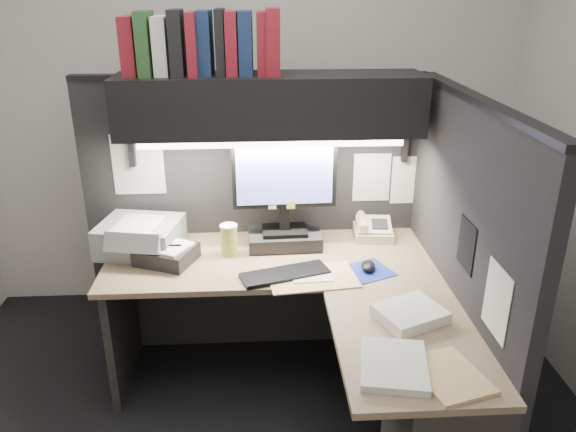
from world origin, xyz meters
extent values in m
cube|color=silver|center=(0.00, 1.50, 1.35)|extent=(3.50, 0.04, 2.70)
cube|color=black|center=(0.03, 0.93, 0.80)|extent=(1.90, 0.06, 1.60)
cube|color=black|center=(0.98, 0.18, 0.80)|extent=(0.06, 1.50, 1.60)
cube|color=#8A6E58|center=(0.10, 0.56, 0.71)|extent=(1.70, 0.68, 0.03)
cube|color=#8A6E58|center=(0.65, -0.21, 0.71)|extent=(0.60, 0.85, 0.03)
cube|color=#292624|center=(0.10, 0.86, 0.35)|extent=(1.61, 0.02, 0.70)
cube|color=#292624|center=(-0.70, 0.56, 0.35)|extent=(0.04, 0.61, 0.70)
cube|color=black|center=(0.12, 0.75, 1.50)|extent=(1.55, 0.34, 0.30)
cylinder|color=white|center=(0.12, 0.61, 1.33)|extent=(1.32, 0.04, 0.04)
cube|color=black|center=(0.19, 0.71, 0.77)|extent=(0.40, 0.25, 0.08)
cube|color=black|center=(0.19, 0.71, 0.89)|extent=(0.06, 0.05, 0.13)
cube|color=black|center=(0.19, 0.70, 1.14)|extent=(0.55, 0.05, 0.36)
cube|color=#7087F5|center=(0.19, 0.68, 1.14)|extent=(0.50, 0.02, 0.32)
cube|color=black|center=(0.18, 0.35, 0.74)|extent=(0.46, 0.27, 0.02)
cube|color=navy|center=(0.59, 0.37, 0.73)|extent=(0.30, 0.29, 0.00)
ellipsoid|color=black|center=(0.60, 0.38, 0.75)|extent=(0.09, 0.12, 0.04)
cube|color=beige|center=(0.70, 0.78, 0.77)|extent=(0.23, 0.24, 0.09)
cylinder|color=#B1BC4B|center=(-0.11, 0.61, 0.81)|extent=(0.10, 0.10, 0.16)
cube|color=#94989A|center=(-0.58, 0.69, 0.81)|extent=(0.47, 0.42, 0.16)
cube|color=black|center=(-0.43, 0.54, 0.77)|extent=(0.34, 0.32, 0.08)
cube|color=tan|center=(0.31, 0.32, 0.73)|extent=(0.46, 0.33, 0.01)
cube|color=white|center=(0.69, -0.07, 0.76)|extent=(0.33, 0.31, 0.05)
cube|color=white|center=(0.54, -0.40, 0.75)|extent=(0.30, 0.34, 0.03)
cube|color=tan|center=(0.73, -0.46, 0.74)|extent=(0.30, 0.34, 0.02)
cube|color=maroon|center=(-0.55, 0.77, 1.79)|extent=(0.07, 0.22, 0.28)
cube|color=#274F28|center=(-0.47, 0.74, 1.80)|extent=(0.06, 0.22, 0.30)
cube|color=silver|center=(-0.40, 0.76, 1.79)|extent=(0.07, 0.22, 0.27)
cube|color=black|center=(-0.32, 0.74, 1.80)|extent=(0.07, 0.22, 0.31)
cube|color=maroon|center=(-0.25, 0.74, 1.80)|extent=(0.05, 0.22, 0.29)
cube|color=navy|center=(-0.19, 0.77, 1.80)|extent=(0.07, 0.22, 0.30)
cube|color=black|center=(-0.11, 0.76, 1.80)|extent=(0.04, 0.22, 0.31)
cube|color=maroon|center=(-0.06, 0.76, 1.80)|extent=(0.06, 0.22, 0.30)
cube|color=navy|center=(0.01, 0.75, 1.80)|extent=(0.07, 0.22, 0.30)
cube|color=maroon|center=(0.09, 0.76, 1.80)|extent=(0.04, 0.22, 0.29)
cube|color=maroon|center=(0.14, 0.75, 1.80)|extent=(0.07, 0.22, 0.31)
cube|color=white|center=(0.70, 0.90, 1.05)|extent=(0.21, 0.00, 0.28)
cube|color=white|center=(0.92, 0.90, 1.03)|extent=(0.21, 0.00, 0.28)
cube|color=white|center=(-0.60, 0.90, 1.15)|extent=(0.28, 0.00, 0.34)
cube|color=black|center=(0.95, 0.04, 1.02)|extent=(0.00, 0.18, 0.22)
cube|color=white|center=(0.95, -0.31, 0.95)|extent=(0.00, 0.21, 0.28)
camera|label=1|loc=(0.05, -2.10, 2.05)|focal=35.00mm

